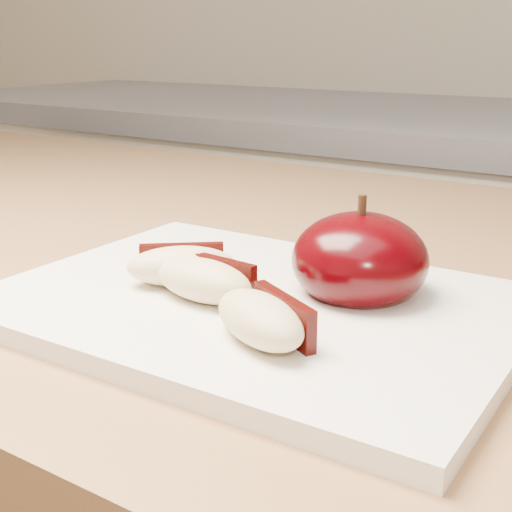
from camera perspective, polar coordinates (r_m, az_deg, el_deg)
The scene contains 6 objects.
back_cabinet at distance 1.34m, azimuth 19.69°, elevation -9.99°, with size 2.40×0.62×0.94m.
cutting_board at distance 0.43m, azimuth -0.00°, elevation -4.00°, with size 0.30×0.22×0.01m, color silver.
apple_half at distance 0.43m, azimuth 8.29°, elevation -0.33°, with size 0.10×0.10×0.07m.
apple_wedge_a at distance 0.44m, azimuth -5.96°, elevation -0.75°, with size 0.07×0.07×0.02m.
apple_wedge_b at distance 0.42m, azimuth -4.09°, elevation -1.90°, with size 0.07×0.04×0.02m.
apple_wedge_c at distance 0.36m, azimuth 0.53°, elevation -5.04°, with size 0.07×0.06×0.02m.
Camera 1 is at (0.25, 0.03, 1.06)m, focal length 50.00 mm.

